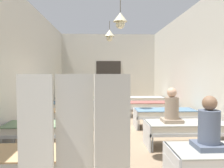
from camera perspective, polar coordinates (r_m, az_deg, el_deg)
ground_plane at (r=7.39m, az=0.41°, el=-11.10°), size 5.91×12.95×0.10m
room_shell at (r=8.39m, az=0.02°, el=4.51°), size 5.71×12.55×3.94m
bed_left_row_0 at (r=3.81m, az=-22.52°, el=-17.00°), size 1.90×0.84×0.57m
bed_left_row_1 at (r=5.56m, az=-15.64°, el=-10.63°), size 1.90×0.84×0.57m
bed_right_row_1 at (r=5.76m, az=17.82°, el=-10.20°), size 1.90×0.84×0.57m
bed_left_row_2 at (r=7.39m, az=-12.23°, el=-7.29°), size 1.90×0.84×0.57m
bed_right_row_2 at (r=7.53m, az=12.80°, el=-7.10°), size 1.90×0.84×0.57m
bed_left_row_3 at (r=9.24m, az=-10.20°, el=-5.27°), size 1.90×0.84×0.57m
bed_right_row_3 at (r=9.36m, az=9.75°, el=-5.16°), size 1.90×0.84×0.57m
bed_left_row_4 at (r=11.11m, az=-8.86°, el=-3.92°), size 1.90×0.84×0.57m
bed_right_row_4 at (r=11.21m, az=7.71°, el=-3.85°), size 1.90×0.84×0.57m
nurse_near_aisle at (r=11.48m, az=-2.01°, el=-3.22°), size 0.52×0.52×1.49m
patient_seated_primary at (r=3.84m, az=22.72°, el=-10.17°), size 0.44×0.44×0.80m
patient_seated_secondary at (r=5.58m, az=14.44°, el=-6.07°), size 0.44×0.44×0.80m
potted_plant at (r=10.88m, az=-0.81°, el=-2.58°), size 0.53×0.53×1.19m
privacy_screen at (r=2.70m, az=-9.16°, el=-15.93°), size 1.25×0.17×1.70m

